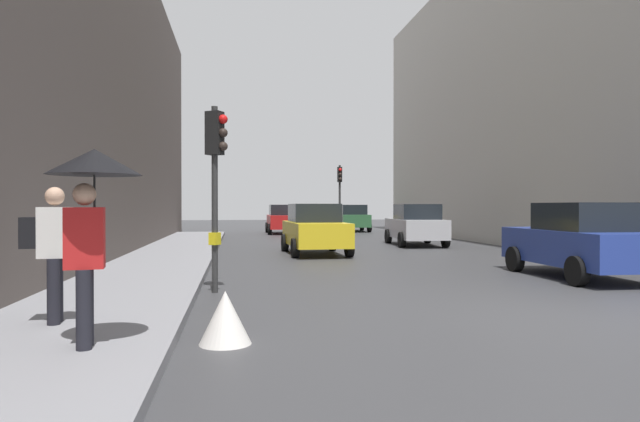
% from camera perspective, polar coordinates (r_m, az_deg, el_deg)
% --- Properties ---
extents(ground_plane, '(120.00, 120.00, 0.00)m').
position_cam_1_polar(ground_plane, '(9.51, 24.89, -9.73)').
color(ground_plane, '#38383A').
extents(sidewalk_kerb, '(2.74, 40.00, 0.16)m').
position_cam_1_polar(sidewalk_kerb, '(14.07, -17.05, -6.05)').
color(sidewalk_kerb, gray).
rests_on(sidewalk_kerb, ground).
extents(building_facade_right, '(12.00, 29.96, 13.58)m').
position_cam_1_polar(building_facade_right, '(29.61, 27.31, 10.39)').
color(building_facade_right, '#B2ADA3').
rests_on(building_facade_right, ground).
extents(traffic_light_near_right, '(0.44, 0.36, 3.62)m').
position_cam_1_polar(traffic_light_near_right, '(11.08, -10.56, 4.70)').
color(traffic_light_near_right, '#2D2D2D').
rests_on(traffic_light_near_right, ground).
extents(traffic_light_far_median, '(0.25, 0.43, 3.97)m').
position_cam_1_polar(traffic_light_far_median, '(31.47, 2.02, 2.43)').
color(traffic_light_far_median, '#2D2D2D').
rests_on(traffic_light_far_median, ground).
extents(car_blue_van, '(2.05, 4.22, 1.76)m').
position_cam_1_polar(car_blue_van, '(14.49, 24.94, -2.72)').
color(car_blue_van, navy).
rests_on(car_blue_van, ground).
extents(car_green_estate, '(2.17, 4.28, 1.76)m').
position_cam_1_polar(car_green_estate, '(37.28, 3.30, -0.72)').
color(car_green_estate, '#2D6038').
rests_on(car_green_estate, ground).
extents(car_silver_hatchback, '(2.23, 4.31, 1.76)m').
position_cam_1_polar(car_silver_hatchback, '(24.25, 9.71, -1.40)').
color(car_silver_hatchback, '#BCBCC1').
rests_on(car_silver_hatchback, ground).
extents(car_yellow_taxi, '(2.15, 4.27, 1.76)m').
position_cam_1_polar(car_yellow_taxi, '(19.67, -0.53, -1.83)').
color(car_yellow_taxi, yellow).
rests_on(car_yellow_taxi, ground).
extents(car_red_sedan, '(2.02, 4.20, 1.76)m').
position_cam_1_polar(car_red_sedan, '(34.40, -3.77, -0.83)').
color(car_red_sedan, red).
rests_on(car_red_sedan, ground).
extents(pedestrian_with_umbrella, '(1.00, 1.00, 2.14)m').
position_cam_1_polar(pedestrian_with_umbrella, '(6.52, -22.22, 1.85)').
color(pedestrian_with_umbrella, black).
rests_on(pedestrian_with_umbrella, sidewalk_kerb).
extents(pedestrian_with_black_backpack, '(0.63, 0.36, 1.77)m').
position_cam_1_polar(pedestrian_with_black_backpack, '(8.07, -25.66, -3.24)').
color(pedestrian_with_black_backpack, black).
rests_on(pedestrian_with_black_backpack, sidewalk_kerb).
extents(warning_sign_triangle, '(0.64, 0.64, 0.65)m').
position_cam_1_polar(warning_sign_triangle, '(7.04, -9.61, -10.62)').
color(warning_sign_triangle, silver).
rests_on(warning_sign_triangle, ground).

